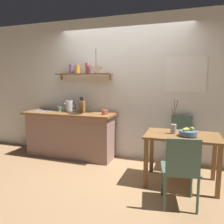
# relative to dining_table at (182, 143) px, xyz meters

# --- Properties ---
(ground_plane) EXTENTS (14.00, 14.00, 0.00)m
(ground_plane) POSITION_rel_dining_table_xyz_m (-1.13, 0.21, -0.62)
(ground_plane) COLOR #A87F56
(back_wall) EXTENTS (6.80, 0.11, 2.70)m
(back_wall) POSITION_rel_dining_table_xyz_m (-0.93, 0.86, 0.73)
(back_wall) COLOR white
(back_wall) RESTS_ON ground_plane
(kitchen_counter) EXTENTS (1.83, 0.63, 0.90)m
(kitchen_counter) POSITION_rel_dining_table_xyz_m (-2.13, 0.53, -0.17)
(kitchen_counter) COLOR gray
(kitchen_counter) RESTS_ON ground_plane
(wall_shelf) EXTENTS (1.16, 0.20, 0.34)m
(wall_shelf) POSITION_rel_dining_table_xyz_m (-1.92, 0.70, 1.07)
(wall_shelf) COLOR brown
(dining_table) EXTENTS (1.04, 0.65, 0.74)m
(dining_table) POSITION_rel_dining_table_xyz_m (0.00, 0.00, 0.00)
(dining_table) COLOR brown
(dining_table) RESTS_ON ground_plane
(dining_chair_near) EXTENTS (0.50, 0.50, 0.88)m
(dining_chair_near) POSITION_rel_dining_table_xyz_m (0.01, -0.66, -0.12)
(dining_chair_near) COLOR #4C6B5B
(dining_chair_near) RESTS_ON ground_plane
(dining_chair_far) EXTENTS (0.41, 0.41, 0.91)m
(dining_chair_far) POSITION_rel_dining_table_xyz_m (-0.03, 0.63, -0.12)
(dining_chair_far) COLOR #4C6B5B
(dining_chair_far) RESTS_ON ground_plane
(fruit_bowl) EXTENTS (0.25, 0.25, 0.13)m
(fruit_bowl) POSITION_rel_dining_table_xyz_m (0.08, -0.07, 0.17)
(fruit_bowl) COLOR #51759E
(fruit_bowl) RESTS_ON dining_table
(twig_vase) EXTENTS (0.10, 0.08, 0.51)m
(twig_vase) POSITION_rel_dining_table_xyz_m (-0.13, 0.01, 0.21)
(twig_vase) COLOR #B7B2A8
(twig_vase) RESTS_ON dining_table
(electric_kettle) EXTENTS (0.25, 0.16, 0.25)m
(electric_kettle) POSITION_rel_dining_table_xyz_m (-2.13, 0.53, 0.39)
(electric_kettle) COLOR black
(electric_kettle) RESTS_ON kitchen_counter
(knife_block) EXTENTS (0.09, 0.18, 0.31)m
(knife_block) POSITION_rel_dining_table_xyz_m (-1.87, 0.56, 0.40)
(knife_block) COLOR #9E6B3D
(knife_block) RESTS_ON kitchen_counter
(coffee_mug_by_sink) EXTENTS (0.13, 0.09, 0.10)m
(coffee_mug_by_sink) POSITION_rel_dining_table_xyz_m (-2.39, 0.57, 0.33)
(coffee_mug_by_sink) COLOR slate
(coffee_mug_by_sink) RESTS_ON kitchen_counter
(coffee_mug_spare) EXTENTS (0.13, 0.10, 0.09)m
(coffee_mug_spare) POSITION_rel_dining_table_xyz_m (-1.37, 0.45, 0.32)
(coffee_mug_spare) COLOR #C6664C
(coffee_mug_spare) RESTS_ON kitchen_counter
(pendant_lamp) EXTENTS (0.27, 0.27, 0.43)m
(pendant_lamp) POSITION_rel_dining_table_xyz_m (-1.52, 0.42, 1.08)
(pendant_lamp) COLOR black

